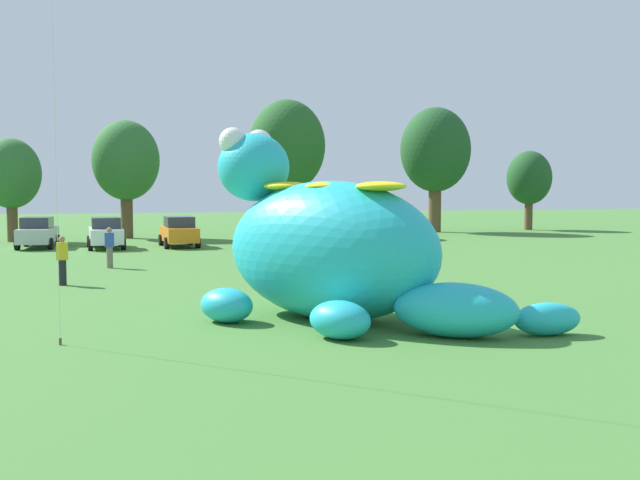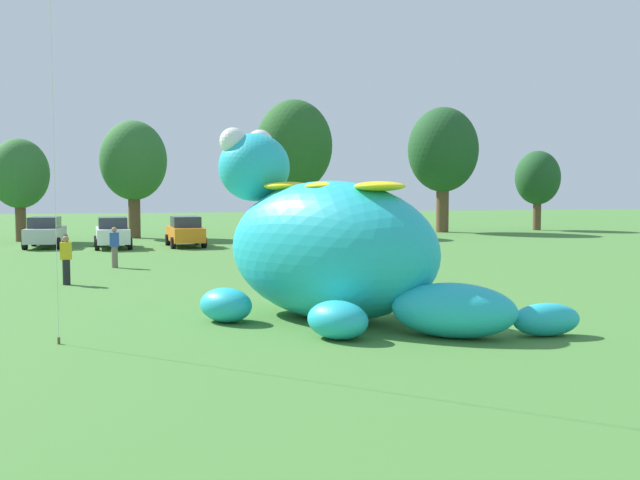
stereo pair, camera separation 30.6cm
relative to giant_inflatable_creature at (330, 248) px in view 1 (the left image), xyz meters
The scene contains 15 objects.
ground_plane 2.23m from the giant_inflatable_creature, 31.61° to the left, with size 160.00×160.00×0.00m, color #427533.
giant_inflatable_creature is the anchor object (origin of this frame).
car_silver 27.48m from the giant_inflatable_creature, 111.12° to the left, with size 2.11×4.19×1.72m.
car_white 25.15m from the giant_inflatable_creature, 104.34° to the left, with size 2.16×4.21×1.72m.
car_orange 24.67m from the giant_inflatable_creature, 95.23° to the left, with size 2.19×4.22×1.72m.
tree_left 33.28m from the giant_inflatable_creature, 111.08° to the left, with size 3.58×3.58×6.36m.
tree_mid_left 33.16m from the giant_inflatable_creature, 98.90° to the left, with size 4.36×4.36×7.74m.
tree_centre_left 33.58m from the giant_inflatable_creature, 80.09° to the left, with size 5.30×5.30×9.40m.
tree_centre 38.27m from the giant_inflatable_creature, 63.04° to the left, with size 5.22×5.22×9.27m.
tree_centre_right 43.03m from the giant_inflatable_creature, 53.66° to the left, with size 3.48×3.48×6.18m.
spectator_near_inflatable 11.37m from the giant_inflatable_creature, 129.71° to the left, with size 0.38×0.26×1.71m.
spectator_mid_field 15.21m from the giant_inflatable_creature, 112.42° to the left, with size 0.38×0.26×1.71m.
spectator_by_cars 20.99m from the giant_inflatable_creature, 67.83° to the left, with size 0.38×0.26×1.71m.
spectator_wandering 11.18m from the giant_inflatable_creature, 76.47° to the left, with size 0.38×0.26×1.71m.
spectator_far_side 21.80m from the giant_inflatable_creature, 68.48° to the left, with size 0.38×0.26×1.71m.
Camera 1 is at (-6.06, -19.14, 3.42)m, focal length 42.21 mm.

